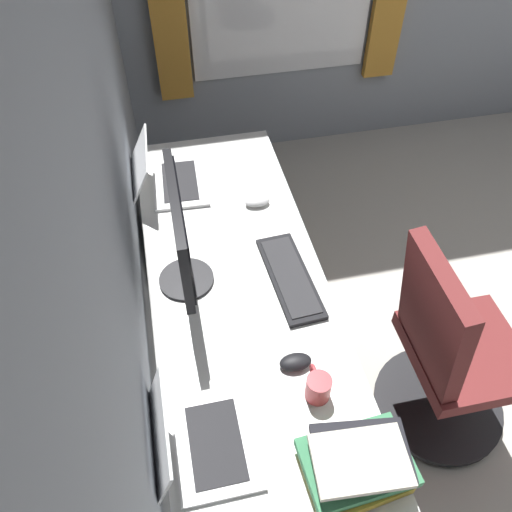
% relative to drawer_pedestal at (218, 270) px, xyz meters
% --- Properties ---
extents(wall_back, '(5.09, 0.10, 2.60)m').
position_rel_drawer_pedestal_xyz_m(wall_back, '(-0.82, 0.36, 0.95)').
color(wall_back, '#8C939E').
rests_on(wall_back, ground).
extents(desk, '(2.02, 0.64, 0.73)m').
position_rel_drawer_pedestal_xyz_m(desk, '(-0.49, -0.03, 0.31)').
color(desk, white).
rests_on(desk, ground).
extents(drawer_pedestal, '(0.40, 0.51, 0.69)m').
position_rel_drawer_pedestal_xyz_m(drawer_pedestal, '(0.00, 0.00, 0.00)').
color(drawer_pedestal, white).
rests_on(drawer_pedestal, ground).
extents(monitor_primary, '(0.48, 0.20, 0.41)m').
position_rel_drawer_pedestal_xyz_m(monitor_primary, '(-0.36, 0.15, 0.62)').
color(monitor_primary, black).
rests_on(monitor_primary, desk).
extents(laptop_leftmost, '(0.31, 0.31, 0.22)m').
position_rel_drawer_pedestal_xyz_m(laptop_leftmost, '(-0.99, 0.21, 0.43)').
color(laptop_leftmost, white).
rests_on(laptop_leftmost, desk).
extents(laptop_left, '(0.36, 0.35, 0.21)m').
position_rel_drawer_pedestal_xyz_m(laptop_left, '(0.20, 0.18, 0.43)').
color(laptop_left, white).
rests_on(laptop_left, desk).
extents(keyboard_main, '(0.43, 0.17, 0.02)m').
position_rel_drawer_pedestal_xyz_m(keyboard_main, '(-0.43, -0.22, 0.39)').
color(keyboard_main, black).
rests_on(keyboard_main, desk).
extents(mouse_main, '(0.06, 0.10, 0.03)m').
position_rel_drawer_pedestal_xyz_m(mouse_main, '(-0.78, -0.14, 0.40)').
color(mouse_main, black).
rests_on(mouse_main, desk).
extents(mouse_spare, '(0.06, 0.10, 0.03)m').
position_rel_drawer_pedestal_xyz_m(mouse_spare, '(-0.01, -0.19, 0.40)').
color(mouse_spare, silver).
rests_on(mouse_spare, desk).
extents(book_stack_near, '(0.24, 0.30, 0.11)m').
position_rel_drawer_pedestal_xyz_m(book_stack_near, '(-1.14, -0.21, 0.44)').
color(book_stack_near, gold).
rests_on(book_stack_near, desk).
extents(coffee_mug, '(0.12, 0.08, 0.09)m').
position_rel_drawer_pedestal_xyz_m(coffee_mug, '(-0.90, -0.18, 0.43)').
color(coffee_mug, '#A53338').
rests_on(coffee_mug, desk).
extents(office_chair, '(0.56, 0.56, 0.97)m').
position_rel_drawer_pedestal_xyz_m(office_chair, '(-0.72, -0.78, 0.11)').
color(office_chair, maroon).
rests_on(office_chair, ground).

